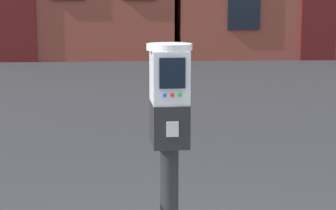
# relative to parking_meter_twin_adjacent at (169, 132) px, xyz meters

# --- Properties ---
(parking_meter_twin_adjacent) EXTENTS (0.23, 0.26, 1.37)m
(parking_meter_twin_adjacent) POSITION_rel_parking_meter_twin_adjacent_xyz_m (0.00, 0.00, 0.00)
(parking_meter_twin_adjacent) COLOR black
(parking_meter_twin_adjacent) RESTS_ON sidewalk_slab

